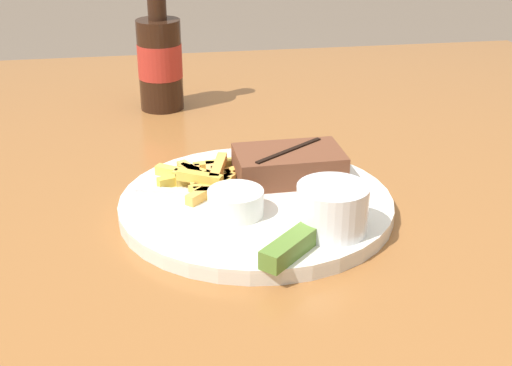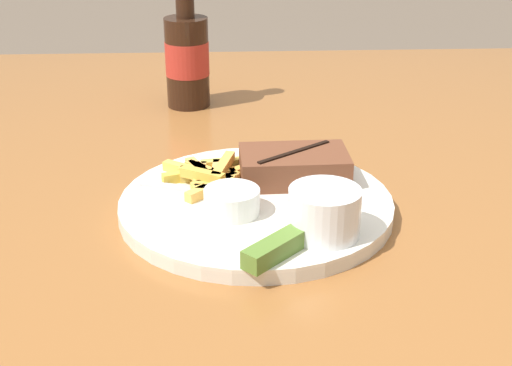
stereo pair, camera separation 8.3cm
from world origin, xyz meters
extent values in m
cube|color=#935B2D|center=(0.00, 0.00, 0.72)|extent=(1.41, 1.52, 0.04)
cylinder|color=#935B2D|center=(0.65, 0.70, 0.35)|extent=(0.06, 0.06, 0.70)
cylinder|color=silver|center=(0.00, 0.00, 0.74)|extent=(0.32, 0.32, 0.01)
cylinder|color=white|center=(0.00, 0.00, 0.75)|extent=(0.32, 0.32, 0.00)
cube|color=brown|center=(0.05, 0.05, 0.77)|extent=(0.13, 0.08, 0.04)
cube|color=black|center=(0.05, 0.05, 0.79)|extent=(0.09, 0.07, 0.00)
cube|color=#E6A258|center=(-0.05, 0.06, 0.76)|extent=(0.02, 0.06, 0.01)
cube|color=#F0A44D|center=(-0.07, 0.06, 0.76)|extent=(0.02, 0.06, 0.01)
cube|color=#DAA757|center=(-0.04, 0.04, 0.76)|extent=(0.01, 0.07, 0.01)
cube|color=#D8B750|center=(-0.06, 0.06, 0.76)|extent=(0.07, 0.02, 0.01)
cube|color=#EAB94D|center=(-0.06, 0.05, 0.76)|extent=(0.07, 0.05, 0.01)
cube|color=#F3A749|center=(-0.04, 0.06, 0.77)|extent=(0.03, 0.07, 0.01)
cube|color=#E4B153|center=(-0.07, 0.07, 0.76)|extent=(0.04, 0.07, 0.01)
cube|color=gold|center=(-0.05, 0.04, 0.76)|extent=(0.06, 0.05, 0.01)
cube|color=gold|center=(-0.04, 0.01, 0.76)|extent=(0.06, 0.02, 0.01)
cube|color=#EEA444|center=(-0.06, 0.07, 0.76)|extent=(0.06, 0.06, 0.01)
cube|color=gold|center=(-0.01, 0.07, 0.76)|extent=(0.05, 0.03, 0.01)
cube|color=gold|center=(-0.05, 0.02, 0.76)|extent=(0.07, 0.07, 0.01)
cube|color=gold|center=(-0.06, 0.03, 0.77)|extent=(0.06, 0.04, 0.01)
cube|color=gold|center=(-0.03, 0.09, 0.76)|extent=(0.07, 0.02, 0.01)
cube|color=#E5BA4A|center=(-0.09, 0.08, 0.76)|extent=(0.05, 0.04, 0.01)
cube|color=gold|center=(-0.09, 0.05, 0.76)|extent=(0.05, 0.03, 0.01)
cylinder|color=white|center=(0.07, -0.09, 0.78)|extent=(0.08, 0.08, 0.05)
cylinder|color=beige|center=(0.07, -0.09, 0.80)|extent=(0.07, 0.07, 0.01)
cylinder|color=silver|center=(-0.03, -0.04, 0.77)|extent=(0.06, 0.06, 0.03)
cylinder|color=black|center=(-0.03, -0.04, 0.78)|extent=(0.06, 0.06, 0.01)
cube|color=#567A2D|center=(0.01, -0.14, 0.77)|extent=(0.07, 0.07, 0.02)
cube|color=#B7B7BC|center=(-0.09, 0.03, 0.76)|extent=(0.10, 0.04, 0.00)
cube|color=#B7B7BC|center=(-0.03, 0.00, 0.76)|extent=(0.03, 0.01, 0.00)
cube|color=#B7B7BC|center=(-0.03, 0.01, 0.76)|extent=(0.03, 0.01, 0.00)
cube|color=#B7B7BC|center=(-0.03, 0.01, 0.76)|extent=(0.03, 0.01, 0.00)
cylinder|color=black|center=(-0.09, 0.40, 0.81)|extent=(0.07, 0.07, 0.15)
cylinder|color=#B22D23|center=(-0.09, 0.40, 0.82)|extent=(0.07, 0.07, 0.06)
camera|label=1|loc=(-0.12, -0.75, 1.12)|focal=50.00mm
camera|label=2|loc=(-0.04, -0.75, 1.12)|focal=50.00mm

